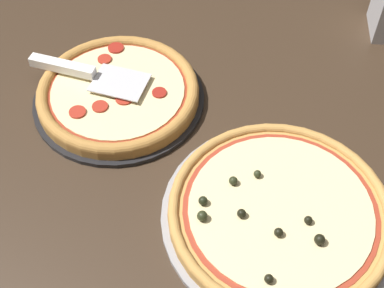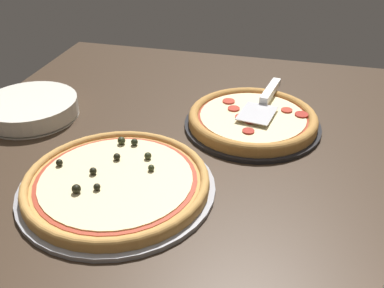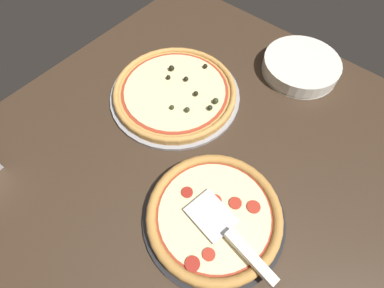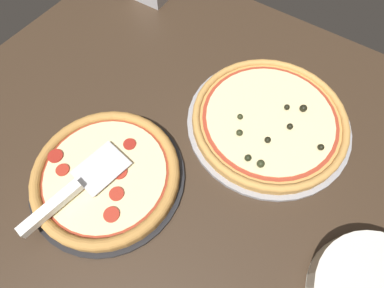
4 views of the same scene
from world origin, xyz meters
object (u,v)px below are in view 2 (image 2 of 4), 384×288
Objects in this scene: pizza_front at (253,118)px; serving_spatula at (267,96)px; plate_stack at (31,108)px; pizza_back at (116,181)px.

serving_spatula is (-2.52, -8.89, 2.35)cm from pizza_front.
plate_stack reaches higher than pizza_front.
pizza_front is at bearing -171.22° from plate_stack.
pizza_back is at bearing 144.59° from plate_stack.
plate_stack is at bearing 8.78° from pizza_front.
serving_spatula is 63.10cm from plate_stack.
plate_stack is (57.95, 8.95, -0.07)cm from pizza_front.
serving_spatula reaches higher than pizza_back.
pizza_back is at bearing 58.57° from serving_spatula.
pizza_front is at bearing -124.91° from pizza_back.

